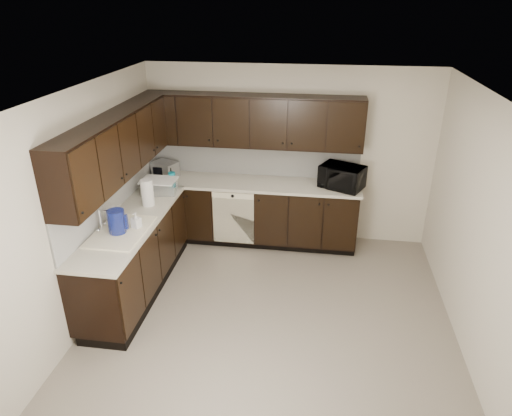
{
  "coord_description": "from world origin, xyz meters",
  "views": [
    {
      "loc": [
        0.44,
        -4.17,
        3.31
      ],
      "look_at": [
        -0.26,
        0.6,
        1.05
      ],
      "focal_mm": 32.0,
      "sensor_mm": 36.0,
      "label": 1
    }
  ],
  "objects": [
    {
      "name": "wall_right",
      "position": [
        2.0,
        0.0,
        1.25
      ],
      "size": [
        0.02,
        4.0,
        2.5
      ],
      "primitive_type": "cube",
      "color": "beige",
      "rests_on": "floor"
    },
    {
      "name": "soap_bottle_a",
      "position": [
        -1.54,
        0.11,
        1.04
      ],
      "size": [
        0.12,
        0.12,
        0.2
      ],
      "primitive_type": "imported",
      "rotation": [
        0.0,
        0.0,
        -0.38
      ],
      "color": "gray",
      "rests_on": "countertop"
    },
    {
      "name": "ceiling",
      "position": [
        0.0,
        0.0,
        2.5
      ],
      "size": [
        4.0,
        4.0,
        0.0
      ],
      "primitive_type": "plane",
      "rotation": [
        3.14,
        0.0,
        0.0
      ],
      "color": "white",
      "rests_on": "wall_back"
    },
    {
      "name": "wall_front",
      "position": [
        0.0,
        -2.0,
        1.25
      ],
      "size": [
        4.0,
        0.02,
        2.5
      ],
      "primitive_type": "cube",
      "color": "beige",
      "rests_on": "floor"
    },
    {
      "name": "lower_cabinets",
      "position": [
        -1.01,
        1.11,
        0.41
      ],
      "size": [
        3.0,
        2.8,
        0.9
      ],
      "color": "black",
      "rests_on": "floor"
    },
    {
      "name": "floor",
      "position": [
        0.0,
        0.0,
        0.0
      ],
      "size": [
        4.0,
        4.0,
        0.0
      ],
      "primitive_type": "plane",
      "color": "gray",
      "rests_on": "ground"
    },
    {
      "name": "storage_bin",
      "position": [
        -1.64,
        1.15,
        1.03
      ],
      "size": [
        0.48,
        0.39,
        0.17
      ],
      "primitive_type": "cube",
      "rotation": [
        0.0,
        0.0,
        0.17
      ],
      "color": "silver",
      "rests_on": "countertop"
    },
    {
      "name": "sink",
      "position": [
        -1.68,
        -0.01,
        0.88
      ],
      "size": [
        0.54,
        0.82,
        0.42
      ],
      "color": "beige",
      "rests_on": "countertop"
    },
    {
      "name": "toaster_oven",
      "position": [
        -1.75,
        1.74,
        1.05
      ],
      "size": [
        0.41,
        0.36,
        0.21
      ],
      "primitive_type": "cube",
      "rotation": [
        0.0,
        0.0,
        -0.41
      ],
      "color": "#B2B2B5",
      "rests_on": "countertop"
    },
    {
      "name": "upper_cabinets",
      "position": [
        -1.1,
        1.2,
        1.77
      ],
      "size": [
        3.0,
        2.8,
        0.7
      ],
      "color": "black",
      "rests_on": "wall_back"
    },
    {
      "name": "countertop",
      "position": [
        -1.01,
        1.11,
        0.92
      ],
      "size": [
        3.03,
        2.83,
        0.04
      ],
      "color": "beige",
      "rests_on": "lower_cabinets"
    },
    {
      "name": "soap_bottle_b",
      "position": [
        -1.82,
        0.19,
        1.05
      ],
      "size": [
        0.1,
        0.1,
        0.21
      ],
      "primitive_type": "imported",
      "rotation": [
        0.0,
        0.0,
        0.17
      ],
      "color": "gray",
      "rests_on": "countertop"
    },
    {
      "name": "backsplash",
      "position": [
        -1.22,
        1.32,
        1.18
      ],
      "size": [
        3.0,
        2.8,
        0.48
      ],
      "color": "silver",
      "rests_on": "countertop"
    },
    {
      "name": "paper_towel_roll",
      "position": [
        -1.64,
        0.74,
        1.11
      ],
      "size": [
        0.19,
        0.19,
        0.33
      ],
      "primitive_type": "cylinder",
      "rotation": [
        0.0,
        0.0,
        0.3
      ],
      "color": "silver",
      "rests_on": "countertop"
    },
    {
      "name": "blue_pitcher",
      "position": [
        -1.69,
        -0.04,
        1.08
      ],
      "size": [
        0.23,
        0.23,
        0.28
      ],
      "primitive_type": "cylinder",
      "rotation": [
        0.0,
        0.0,
        0.24
      ],
      "color": "navy",
      "rests_on": "countertop"
    },
    {
      "name": "dishwasher",
      "position": [
        -0.7,
        1.41,
        0.55
      ],
      "size": [
        0.58,
        0.04,
        0.78
      ],
      "color": "beige",
      "rests_on": "lower_cabinets"
    },
    {
      "name": "teal_tumbler",
      "position": [
        -1.52,
        1.35,
        1.04
      ],
      "size": [
        0.12,
        0.12,
        0.21
      ],
      "primitive_type": "cylinder",
      "rotation": [
        0.0,
        0.0,
        -0.34
      ],
      "color": "#0C798E",
      "rests_on": "countertop"
    },
    {
      "name": "microwave",
      "position": [
        0.75,
        1.66,
        1.1
      ],
      "size": [
        0.67,
        0.58,
        0.31
      ],
      "primitive_type": "imported",
      "rotation": [
        0.0,
        0.0,
        -0.44
      ],
      "color": "black",
      "rests_on": "countertop"
    },
    {
      "name": "wall_back",
      "position": [
        0.0,
        2.0,
        1.25
      ],
      "size": [
        4.0,
        0.02,
        2.5
      ],
      "primitive_type": "cube",
      "color": "beige",
      "rests_on": "floor"
    },
    {
      "name": "wall_left",
      "position": [
        -2.0,
        0.0,
        1.25
      ],
      "size": [
        0.02,
        4.0,
        2.5
      ],
      "primitive_type": "cube",
      "color": "beige",
      "rests_on": "floor"
    }
  ]
}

